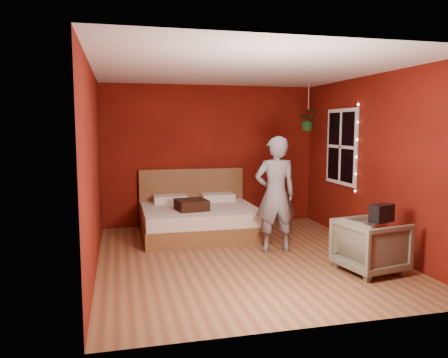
% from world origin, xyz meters
% --- Properties ---
extents(floor, '(4.50, 4.50, 0.00)m').
position_xyz_m(floor, '(0.00, 0.00, 0.00)').
color(floor, brown).
rests_on(floor, ground).
extents(room_walls, '(4.04, 4.54, 2.62)m').
position_xyz_m(room_walls, '(0.00, 0.00, 1.68)').
color(room_walls, maroon).
rests_on(room_walls, ground).
extents(window, '(0.05, 0.97, 1.27)m').
position_xyz_m(window, '(1.97, 0.90, 1.50)').
color(window, white).
rests_on(window, room_walls).
extents(fairy_lights, '(0.04, 0.04, 1.45)m').
position_xyz_m(fairy_lights, '(1.94, 0.38, 1.50)').
color(fairy_lights, silver).
rests_on(fairy_lights, room_walls).
extents(bed, '(1.93, 1.64, 1.06)m').
position_xyz_m(bed, '(-0.37, 1.47, 0.28)').
color(bed, brown).
rests_on(bed, ground).
extents(person, '(0.65, 0.45, 1.70)m').
position_xyz_m(person, '(0.53, 0.18, 0.85)').
color(person, slate).
rests_on(person, ground).
extents(armchair, '(0.86, 0.85, 0.68)m').
position_xyz_m(armchair, '(1.38, -0.99, 0.34)').
color(armchair, '#676651').
rests_on(armchair, ground).
extents(handbag, '(0.34, 0.25, 0.22)m').
position_xyz_m(handbag, '(1.41, -1.15, 0.79)').
color(handbag, black).
rests_on(handbag, armchair).
extents(throw_pillow, '(0.54, 0.54, 0.17)m').
position_xyz_m(throw_pillow, '(-0.54, 1.18, 0.57)').
color(throw_pillow, black).
rests_on(throw_pillow, bed).
extents(hanging_plant, '(0.43, 0.41, 0.84)m').
position_xyz_m(hanging_plant, '(1.66, 1.59, 1.95)').
color(hanging_plant, silver).
rests_on(hanging_plant, room_walls).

